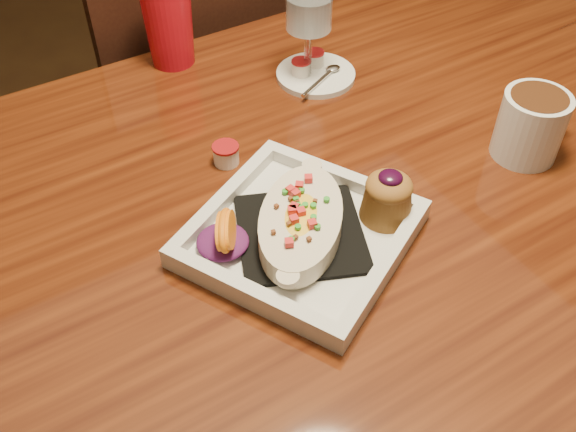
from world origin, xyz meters
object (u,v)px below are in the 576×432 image
plate (311,225)px  coffee_mug (533,123)px  table (350,218)px  saucer (314,73)px  goblet (309,8)px  chair_far (184,97)px  red_tumbler (169,24)px

plate → coffee_mug: bearing=-30.5°
table → saucer: (0.08, 0.23, 0.11)m
plate → goblet: goblet is taller
coffee_mug → saucer: coffee_mug is taller
table → chair_far: chair_far is taller
table → plate: 0.19m
red_tumbler → chair_far: bearing=66.9°
plate → saucer: bearing=28.4°
coffee_mug → goblet: (-0.17, 0.33, 0.07)m
table → saucer: 0.27m
plate → coffee_mug: coffee_mug is taller
chair_far → goblet: bearing=99.7°
coffee_mug → goblet: goblet is taller
plate → red_tumbler: 0.48m
coffee_mug → goblet: size_ratio=0.71×
plate → goblet: 0.38m
plate → coffee_mug: size_ratio=2.53×
table → saucer: bearing=70.3°
chair_far → goblet: (0.07, -0.40, 0.37)m
coffee_mug → table: bearing=153.7°
chair_far → red_tumbler: 0.40m
saucer → red_tumbler: bearing=136.4°
chair_far → coffee_mug: size_ratio=7.05×
coffee_mug → red_tumbler: bearing=120.1°
chair_far → goblet: 0.55m
table → coffee_mug: bearing=-22.9°
red_tumbler → plate: bearing=-93.5°
chair_far → coffee_mug: 0.82m
red_tumbler → goblet: bearing=-45.9°
table → red_tumbler: 0.44m
plate → red_tumbler: (0.03, 0.48, 0.05)m
saucer → red_tumbler: 0.26m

